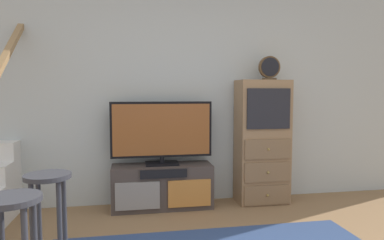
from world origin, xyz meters
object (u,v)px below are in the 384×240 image
(television, at_px, (162,131))
(bar_stool_near, at_px, (12,224))
(side_cabinet, at_px, (262,142))
(desk_clock, at_px, (269,68))
(media_console, at_px, (162,186))
(bar_stool_far, at_px, (48,196))

(television, bearing_deg, bar_stool_near, -122.09)
(side_cabinet, relative_size, desk_clock, 5.23)
(media_console, height_order, bar_stool_near, bar_stool_near)
(bar_stool_far, bearing_deg, media_console, 47.99)
(television, distance_m, desk_clock, 1.40)
(television, distance_m, bar_stool_far, 1.47)
(television, height_order, side_cabinet, side_cabinet)
(media_console, distance_m, bar_stool_near, 1.91)
(desk_clock, bearing_deg, media_console, 179.77)
(media_console, relative_size, desk_clock, 4.05)
(side_cabinet, bearing_deg, bar_stool_far, -153.24)
(bar_stool_near, relative_size, bar_stool_far, 1.00)
(bar_stool_near, bearing_deg, side_cabinet, 36.54)
(television, xyz_separation_m, desk_clock, (1.22, -0.03, 0.70))
(side_cabinet, height_order, bar_stool_far, side_cabinet)
(television, xyz_separation_m, bar_stool_near, (-1.02, -1.62, -0.35))
(television, bearing_deg, media_console, -90.00)
(side_cabinet, bearing_deg, television, 179.32)
(side_cabinet, relative_size, bar_stool_near, 2.12)
(bar_stool_near, bearing_deg, media_console, 57.52)
(media_console, xyz_separation_m, side_cabinet, (1.15, 0.01, 0.46))
(media_console, relative_size, side_cabinet, 0.77)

